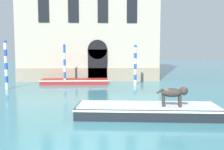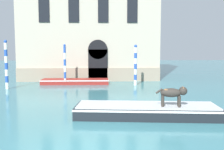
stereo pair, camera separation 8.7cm
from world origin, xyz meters
name	(u,v)px [view 1 (the left image)]	position (x,y,z in m)	size (l,w,h in m)	color
boat_foreground	(147,110)	(2.34, 3.82, 0.29)	(6.28, 2.40, 0.55)	black
dog_on_deck	(174,93)	(3.36, 3.37, 1.11)	(1.28, 0.53, 0.86)	#332D28
boat_moored_near_palazzo	(75,81)	(-1.71, 14.80, 0.21)	(5.62, 1.73, 0.40)	maroon
mooring_pole_0	(135,65)	(3.23, 13.71, 1.65)	(0.24, 0.24, 3.27)	white
mooring_pole_1	(65,64)	(-2.49, 14.32, 1.67)	(0.20, 0.20, 3.32)	white
mooring_pole_2	(6,64)	(-6.44, 12.17, 1.81)	(0.23, 0.23, 3.58)	white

